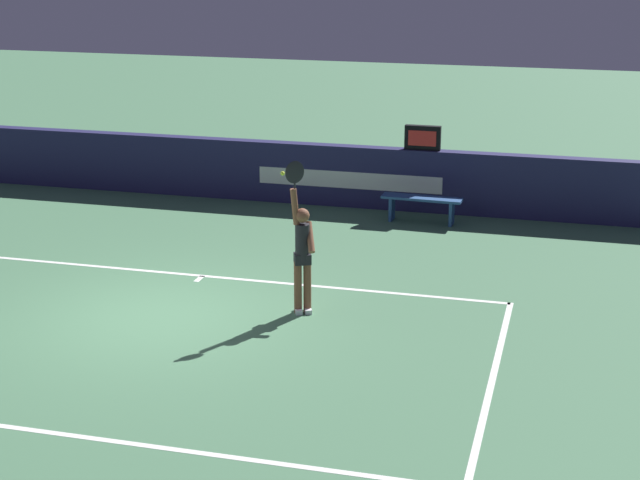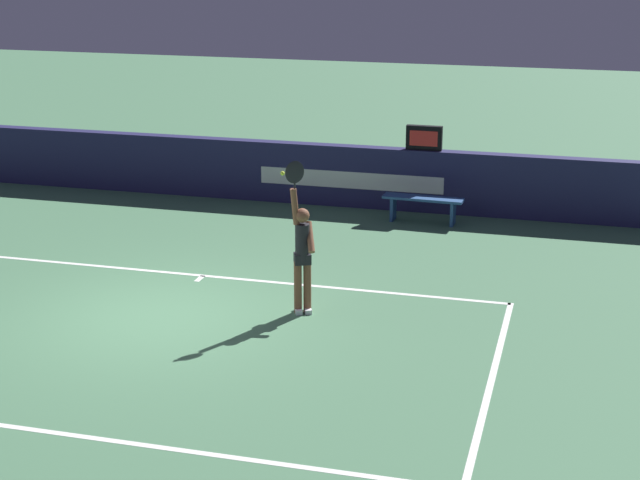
{
  "view_description": "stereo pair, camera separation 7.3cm",
  "coord_description": "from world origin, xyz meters",
  "px_view_note": "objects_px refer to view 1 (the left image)",
  "views": [
    {
      "loc": [
        6.06,
        -13.18,
        5.66
      ],
      "look_at": [
        2.33,
        0.87,
        1.13
      ],
      "focal_mm": 56.88,
      "sensor_mm": 36.0,
      "label": 1
    },
    {
      "loc": [
        6.13,
        -13.16,
        5.66
      ],
      "look_at": [
        2.33,
        0.87,
        1.13
      ],
      "focal_mm": 56.88,
      "sensor_mm": 36.0,
      "label": 2
    }
  ],
  "objects_px": {
    "tennis_player": "(302,251)",
    "tennis_ball": "(283,173)",
    "speed_display": "(423,138)",
    "courtside_bench_near": "(422,203)"
  },
  "relations": [
    {
      "from": "tennis_player",
      "to": "tennis_ball",
      "type": "distance_m",
      "value": 1.27
    },
    {
      "from": "speed_display",
      "to": "courtside_bench_near",
      "type": "height_order",
      "value": "speed_display"
    },
    {
      "from": "speed_display",
      "to": "tennis_player",
      "type": "relative_size",
      "value": 0.31
    },
    {
      "from": "speed_display",
      "to": "courtside_bench_near",
      "type": "distance_m",
      "value": 1.43
    },
    {
      "from": "speed_display",
      "to": "courtside_bench_near",
      "type": "relative_size",
      "value": 0.45
    },
    {
      "from": "tennis_ball",
      "to": "courtside_bench_near",
      "type": "relative_size",
      "value": 0.04
    },
    {
      "from": "tennis_player",
      "to": "tennis_ball",
      "type": "relative_size",
      "value": 36.88
    },
    {
      "from": "courtside_bench_near",
      "to": "speed_display",
      "type": "bearing_deg",
      "value": 100.31
    },
    {
      "from": "speed_display",
      "to": "tennis_ball",
      "type": "relative_size",
      "value": 11.28
    },
    {
      "from": "tennis_player",
      "to": "tennis_ball",
      "type": "height_order",
      "value": "tennis_player"
    }
  ]
}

